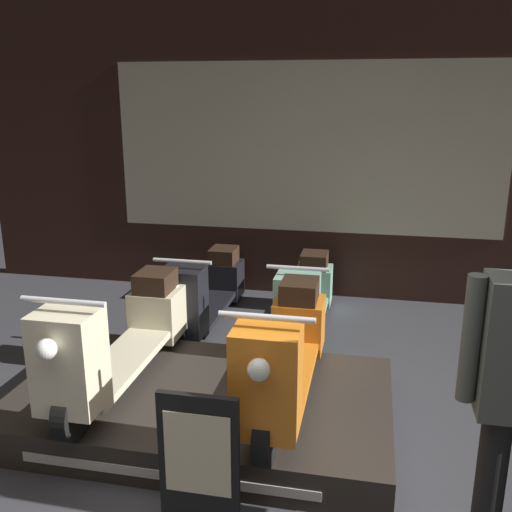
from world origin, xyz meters
TOP-DOWN VIEW (x-y plane):
  - shop_wall_back at (0.00, 3.66)m, footprint 7.17×0.09m
  - display_platform at (-0.32, 0.99)m, footprint 2.41×1.43m
  - scooter_display_left at (-0.86, 0.99)m, footprint 0.48×1.71m
  - scooter_display_right at (0.22, 0.99)m, footprint 0.48×1.71m
  - scooter_backrow_0 at (-0.76, 2.57)m, footprint 0.48×1.71m
  - scooter_backrow_1 at (0.17, 2.57)m, footprint 0.48×1.71m
  - price_sign_board at (-0.06, 0.09)m, footprint 0.40×0.04m

SIDE VIEW (x-z plane):
  - display_platform at x=-0.32m, z-range 0.00..0.23m
  - scooter_backrow_0 at x=-0.76m, z-range -0.08..0.74m
  - scooter_backrow_1 at x=0.17m, z-range -0.08..0.74m
  - price_sign_board at x=-0.06m, z-range 0.00..0.73m
  - scooter_display_left at x=-0.86m, z-range 0.15..0.97m
  - scooter_display_right at x=0.22m, z-range 0.15..0.97m
  - shop_wall_back at x=0.00m, z-range 0.00..3.20m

